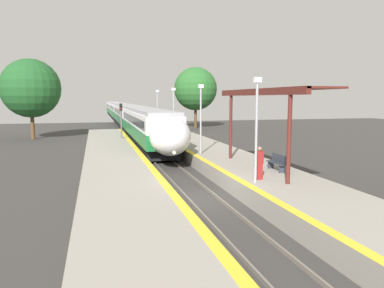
{
  "coord_description": "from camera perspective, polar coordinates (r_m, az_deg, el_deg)",
  "views": [
    {
      "loc": [
        -4.89,
        -16.88,
        4.86
      ],
      "look_at": [
        0.57,
        4.18,
        2.17
      ],
      "focal_mm": 35.0,
      "sensor_mm": 36.0,
      "label": 1
    }
  ],
  "objects": [
    {
      "name": "platform_left",
      "position": [
        17.49,
        -10.13,
        -7.7
      ],
      "size": [
        4.05,
        64.0,
        0.89
      ],
      "color": "gray",
      "rests_on": "ground_plane"
    },
    {
      "name": "lamppost_far",
      "position": [
        35.72,
        -2.83,
        5.21
      ],
      "size": [
        0.36,
        0.2,
        4.92
      ],
      "color": "#9E9EA3",
      "rests_on": "platform_right"
    },
    {
      "name": "lamppost_near",
      "position": [
        17.63,
        9.8,
        3.25
      ],
      "size": [
        0.36,
        0.2,
        4.92
      ],
      "color": "#9E9EA3",
      "rests_on": "platform_right"
    },
    {
      "name": "train",
      "position": [
        69.64,
        -10.54,
        4.72
      ],
      "size": [
        2.93,
        92.84,
        3.82
      ],
      "color": "black",
      "rests_on": "ground_plane"
    },
    {
      "name": "rail_right",
      "position": [
        18.42,
        3.74,
        -8.03
      ],
      "size": [
        0.08,
        90.0,
        0.15
      ],
      "primitive_type": "cube",
      "color": "slate",
      "rests_on": "ground_plane"
    },
    {
      "name": "background_tree_right",
      "position": [
        60.7,
        0.54,
        8.41
      ],
      "size": [
        6.9,
        6.9,
        9.77
      ],
      "color": "brown",
      "rests_on": "ground_plane"
    },
    {
      "name": "background_tree_left",
      "position": [
        47.96,
        -23.38,
        7.79
      ],
      "size": [
        6.85,
        6.85,
        9.4
      ],
      "color": "brown",
      "rests_on": "ground_plane"
    },
    {
      "name": "platform_bench",
      "position": [
        21.1,
        12.93,
        -2.68
      ],
      "size": [
        0.44,
        1.76,
        0.89
      ],
      "color": "#2D333D",
      "rests_on": "platform_right"
    },
    {
      "name": "rail_left",
      "position": [
        18.03,
        -0.65,
        -8.34
      ],
      "size": [
        0.08,
        90.0,
        0.15
      ],
      "primitive_type": "cube",
      "color": "slate",
      "rests_on": "ground_plane"
    },
    {
      "name": "lamppost_farthest",
      "position": [
        45.03,
        -5.29,
        5.56
      ],
      "size": [
        0.36,
        0.2,
        4.92
      ],
      "color": "#9E9EA3",
      "rests_on": "platform_right"
    },
    {
      "name": "platform_right",
      "position": [
        19.5,
        12.52,
        -6.22
      ],
      "size": [
        4.4,
        64.0,
        0.89
      ],
      "color": "gray",
      "rests_on": "ground_plane"
    },
    {
      "name": "person_waiting",
      "position": [
        18.55,
        10.23,
        -2.81
      ],
      "size": [
        0.36,
        0.22,
        1.63
      ],
      "color": "maroon",
      "rests_on": "platform_right"
    },
    {
      "name": "railway_signal",
      "position": [
        37.63,
        -10.73,
        3.54
      ],
      "size": [
        0.28,
        0.28,
        4.32
      ],
      "color": "#59595E",
      "rests_on": "ground_plane"
    },
    {
      "name": "lamppost_mid",
      "position": [
        26.53,
        1.35,
        4.58
      ],
      "size": [
        0.36,
        0.2,
        4.92
      ],
      "color": "#9E9EA3",
      "rests_on": "platform_right"
    },
    {
      "name": "ground_plane",
      "position": [
        18.23,
        1.57,
        -8.42
      ],
      "size": [
        120.0,
        120.0,
        0.0
      ],
      "primitive_type": "plane",
      "color": "#383533"
    },
    {
      "name": "station_canopy",
      "position": [
        21.3,
        11.06,
        7.39
      ],
      "size": [
        2.02,
        10.65,
        4.48
      ],
      "color": "#511E19",
      "rests_on": "platform_right"
    }
  ]
}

